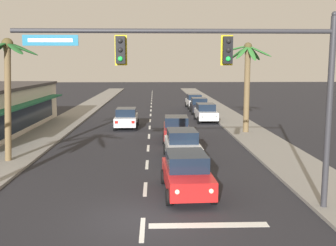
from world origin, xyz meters
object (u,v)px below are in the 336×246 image
(sedan_oncoming_far, at_px, (126,118))
(sedan_third_in_queue, at_px, (182,145))
(sedan_parked_far_kerb, at_px, (199,105))
(sedan_parked_mid_kerb, at_px, (206,112))
(sedan_parked_nearest_kerb, at_px, (194,101))
(traffic_signal_mast, at_px, (232,70))
(palm_left_second, at_px, (7,74))
(sedan_lead_at_stop_bar, at_px, (187,173))
(palm_right_second, at_px, (248,72))
(sedan_fifth_in_queue, at_px, (176,128))

(sedan_oncoming_far, bearing_deg, sedan_third_in_queue, -71.42)
(sedan_oncoming_far, height_order, sedan_parked_far_kerb, same)
(sedan_parked_mid_kerb, height_order, sedan_parked_far_kerb, same)
(sedan_parked_nearest_kerb, bearing_deg, sedan_third_in_queue, -97.06)
(sedan_parked_mid_kerb, bearing_deg, sedan_parked_nearest_kerb, 89.66)
(traffic_signal_mast, xyz_separation_m, sedan_parked_mid_kerb, (2.13, 23.40, -4.28))
(traffic_signal_mast, distance_m, palm_left_second, 12.96)
(traffic_signal_mast, bearing_deg, sedan_parked_mid_kerb, 84.79)
(sedan_lead_at_stop_bar, xyz_separation_m, palm_right_second, (5.77, 14.37, 3.88))
(traffic_signal_mast, relative_size, palm_right_second, 1.60)
(sedan_lead_at_stop_bar, relative_size, sedan_parked_mid_kerb, 1.01)
(sedan_lead_at_stop_bar, height_order, sedan_oncoming_far, same)
(sedan_fifth_in_queue, height_order, palm_left_second, palm_left_second)
(sedan_fifth_in_queue, xyz_separation_m, palm_right_second, (5.55, 2.56, 3.88))
(palm_right_second, bearing_deg, sedan_fifth_in_queue, -155.24)
(sedan_parked_nearest_kerb, xyz_separation_m, sedan_parked_mid_kerb, (-0.07, -11.74, 0.00))
(sedan_parked_nearest_kerb, xyz_separation_m, sedan_parked_far_kerb, (0.02, -5.21, 0.00))
(sedan_third_in_queue, relative_size, sedan_oncoming_far, 1.01)
(sedan_oncoming_far, xyz_separation_m, sedan_parked_far_kerb, (7.29, 10.16, 0.00))
(sedan_parked_far_kerb, height_order, palm_right_second, palm_right_second)
(sedan_third_in_queue, distance_m, sedan_fifth_in_queue, 5.91)
(sedan_parked_far_kerb, distance_m, palm_left_second, 25.93)
(sedan_oncoming_far, xyz_separation_m, sedan_parked_mid_kerb, (7.20, 3.63, 0.00))
(sedan_oncoming_far, bearing_deg, sedan_parked_far_kerb, 54.36)
(sedan_third_in_queue, height_order, sedan_fifth_in_queue, same)
(sedan_fifth_in_queue, bearing_deg, sedan_parked_far_kerb, 78.02)
(sedan_third_in_queue, relative_size, palm_right_second, 0.65)
(sedan_third_in_queue, bearing_deg, sedan_lead_at_stop_bar, -92.22)
(sedan_third_in_queue, bearing_deg, sedan_parked_nearest_kerb, 82.94)
(traffic_signal_mast, bearing_deg, palm_left_second, 143.71)
(traffic_signal_mast, relative_size, sedan_parked_far_kerb, 2.49)
(traffic_signal_mast, relative_size, sedan_parked_mid_kerb, 2.49)
(sedan_parked_mid_kerb, bearing_deg, sedan_parked_far_kerb, 89.24)
(sedan_lead_at_stop_bar, bearing_deg, sedan_parked_far_kerb, 82.61)
(sedan_fifth_in_queue, distance_m, sedan_parked_mid_kerb, 9.95)
(sedan_oncoming_far, relative_size, sedan_parked_mid_kerb, 1.00)
(sedan_parked_mid_kerb, relative_size, palm_left_second, 0.67)
(traffic_signal_mast, xyz_separation_m, sedan_third_in_queue, (-1.15, 8.11, -4.28))
(sedan_third_in_queue, distance_m, sedan_parked_far_kerb, 22.09)
(sedan_lead_at_stop_bar, bearing_deg, sedan_oncoming_far, 101.87)
(sedan_third_in_queue, bearing_deg, palm_left_second, -177.29)
(sedan_parked_far_kerb, xyz_separation_m, palm_left_second, (-12.67, -22.27, 3.98))
(sedan_lead_at_stop_bar, xyz_separation_m, sedan_parked_nearest_kerb, (3.58, 32.94, 0.00))
(traffic_signal_mast, xyz_separation_m, sedan_oncoming_far, (-5.07, 19.77, -4.28))
(sedan_third_in_queue, bearing_deg, sedan_parked_far_kerb, 81.23)
(palm_right_second, bearing_deg, sedan_parked_mid_kerb, 108.32)
(traffic_signal_mast, relative_size, sedan_parked_nearest_kerb, 2.48)
(sedan_parked_nearest_kerb, relative_size, sedan_parked_far_kerb, 1.00)
(palm_left_second, bearing_deg, sedan_parked_far_kerb, 60.37)
(traffic_signal_mast, distance_m, sedan_parked_far_kerb, 30.32)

